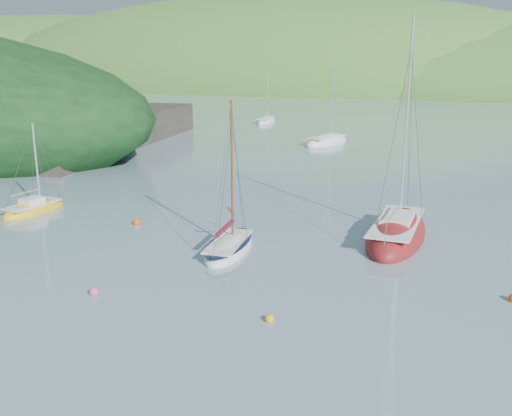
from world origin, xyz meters
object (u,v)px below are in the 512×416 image
at_px(daysailer_white, 229,248).
at_px(sailboat_yellow, 34,210).
at_px(sloop_red, 396,235).
at_px(distant_sloop_c, 266,122).
at_px(distant_sloop_a, 327,142).

xyz_separation_m(daysailer_white, sailboat_yellow, (-15.32, 1.86, -0.04)).
bearing_deg(sailboat_yellow, sloop_red, 14.57).
xyz_separation_m(sloop_red, sailboat_yellow, (-23.16, -3.85, -0.07)).
distance_m(daysailer_white, distant_sloop_c, 58.66).
height_order(daysailer_white, distant_sloop_a, distant_sloop_a).
bearing_deg(daysailer_white, sloop_red, 27.97).
distance_m(daysailer_white, distant_sloop_a, 38.68).
bearing_deg(distant_sloop_c, daysailer_white, -75.70).
relative_size(daysailer_white, distant_sloop_c, 0.93).
bearing_deg(distant_sloop_a, daysailer_white, -65.60).
bearing_deg(sailboat_yellow, distant_sloop_c, 100.56).
distance_m(sailboat_yellow, distant_sloop_a, 37.59).
bearing_deg(distant_sloop_a, sloop_red, -51.47).
distance_m(daysailer_white, sailboat_yellow, 15.44).
relative_size(sloop_red, distant_sloop_a, 1.20).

